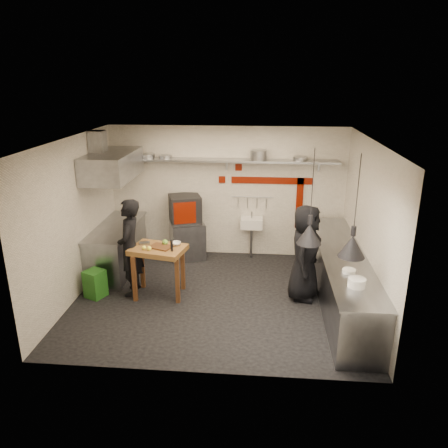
# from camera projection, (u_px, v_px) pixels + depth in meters

# --- Properties ---
(floor) EXTENTS (5.00, 5.00, 0.00)m
(floor) POSITION_uv_depth(u_px,v_px,m) (217.00, 297.00, 7.82)
(floor) COLOR black
(floor) RESTS_ON ground
(ceiling) EXTENTS (5.00, 5.00, 0.00)m
(ceiling) POSITION_uv_depth(u_px,v_px,m) (216.00, 140.00, 6.92)
(ceiling) COLOR silver
(ceiling) RESTS_ON floor
(wall_back) EXTENTS (5.00, 0.04, 2.80)m
(wall_back) POSITION_uv_depth(u_px,v_px,m) (227.00, 192.00, 9.35)
(wall_back) COLOR silver
(wall_back) RESTS_ON floor
(wall_front) EXTENTS (5.00, 0.04, 2.80)m
(wall_front) POSITION_uv_depth(u_px,v_px,m) (199.00, 278.00, 5.39)
(wall_front) COLOR silver
(wall_front) RESTS_ON floor
(wall_left) EXTENTS (0.04, 4.20, 2.80)m
(wall_left) POSITION_uv_depth(u_px,v_px,m) (74.00, 219.00, 7.58)
(wall_left) COLOR silver
(wall_left) RESTS_ON floor
(wall_right) EXTENTS (0.04, 4.20, 2.80)m
(wall_right) POSITION_uv_depth(u_px,v_px,m) (368.00, 228.00, 7.16)
(wall_right) COLOR silver
(wall_right) RESTS_ON floor
(red_band_horiz) EXTENTS (1.70, 0.02, 0.14)m
(red_band_horiz) POSITION_uv_depth(u_px,v_px,m) (272.00, 181.00, 9.16)
(red_band_horiz) COLOR #661001
(red_band_horiz) RESTS_ON wall_back
(red_band_vert) EXTENTS (0.14, 0.02, 1.10)m
(red_band_vert) POSITION_uv_depth(u_px,v_px,m) (299.00, 203.00, 9.27)
(red_band_vert) COLOR #661001
(red_band_vert) RESTS_ON wall_back
(red_tile_a) EXTENTS (0.14, 0.02, 0.14)m
(red_tile_a) POSITION_uv_depth(u_px,v_px,m) (239.00, 167.00, 9.13)
(red_tile_a) COLOR #661001
(red_tile_a) RESTS_ON wall_back
(red_tile_b) EXTENTS (0.14, 0.02, 0.14)m
(red_tile_b) POSITION_uv_depth(u_px,v_px,m) (222.00, 180.00, 9.25)
(red_tile_b) COLOR #661001
(red_tile_b) RESTS_ON wall_back
(back_shelf) EXTENTS (4.60, 0.34, 0.04)m
(back_shelf) POSITION_uv_depth(u_px,v_px,m) (226.00, 160.00, 8.95)
(back_shelf) COLOR gray
(back_shelf) RESTS_ON wall_back
(shelf_bracket_left) EXTENTS (0.04, 0.06, 0.24)m
(shelf_bracket_left) POSITION_uv_depth(u_px,v_px,m) (138.00, 162.00, 9.28)
(shelf_bracket_left) COLOR gray
(shelf_bracket_left) RESTS_ON wall_back
(shelf_bracket_mid) EXTENTS (0.04, 0.06, 0.24)m
(shelf_bracket_mid) POSITION_uv_depth(u_px,v_px,m) (227.00, 164.00, 9.12)
(shelf_bracket_mid) COLOR gray
(shelf_bracket_mid) RESTS_ON wall_back
(shelf_bracket_right) EXTENTS (0.04, 0.06, 0.24)m
(shelf_bracket_right) POSITION_uv_depth(u_px,v_px,m) (319.00, 165.00, 8.97)
(shelf_bracket_right) COLOR gray
(shelf_bracket_right) RESTS_ON wall_back
(pan_far_left) EXTENTS (0.37, 0.37, 0.09)m
(pan_far_left) POSITION_uv_depth(u_px,v_px,m) (147.00, 156.00, 9.07)
(pan_far_left) COLOR gray
(pan_far_left) RESTS_ON back_shelf
(pan_mid_left) EXTENTS (0.29, 0.29, 0.07)m
(pan_mid_left) POSITION_uv_depth(u_px,v_px,m) (166.00, 157.00, 9.04)
(pan_mid_left) COLOR gray
(pan_mid_left) RESTS_ON back_shelf
(stock_pot) EXTENTS (0.36, 0.36, 0.20)m
(stock_pot) POSITION_uv_depth(u_px,v_px,m) (259.00, 155.00, 8.86)
(stock_pot) COLOR gray
(stock_pot) RESTS_ON back_shelf
(pan_right) EXTENTS (0.31, 0.31, 0.08)m
(pan_right) POSITION_uv_depth(u_px,v_px,m) (300.00, 159.00, 8.81)
(pan_right) COLOR gray
(pan_right) RESTS_ON back_shelf
(oven_stand) EXTENTS (0.86, 0.82, 0.80)m
(oven_stand) POSITION_uv_depth(u_px,v_px,m) (188.00, 240.00, 9.42)
(oven_stand) COLOR gray
(oven_stand) RESTS_ON floor
(combi_oven) EXTENTS (0.78, 0.76, 0.58)m
(combi_oven) POSITION_uv_depth(u_px,v_px,m) (185.00, 209.00, 9.25)
(combi_oven) COLOR black
(combi_oven) RESTS_ON oven_stand
(oven_door) EXTENTS (0.44, 0.18, 0.46)m
(oven_door) POSITION_uv_depth(u_px,v_px,m) (185.00, 213.00, 8.98)
(oven_door) COLOR #661001
(oven_door) RESTS_ON combi_oven
(oven_glass) EXTENTS (0.32, 0.12, 0.34)m
(oven_glass) POSITION_uv_depth(u_px,v_px,m) (183.00, 213.00, 8.97)
(oven_glass) COLOR black
(oven_glass) RESTS_ON oven_door
(hand_sink) EXTENTS (0.46, 0.34, 0.22)m
(hand_sink) POSITION_uv_depth(u_px,v_px,m) (252.00, 223.00, 9.34)
(hand_sink) COLOR silver
(hand_sink) RESTS_ON wall_back
(sink_tap) EXTENTS (0.03, 0.03, 0.14)m
(sink_tap) POSITION_uv_depth(u_px,v_px,m) (252.00, 215.00, 9.28)
(sink_tap) COLOR gray
(sink_tap) RESTS_ON hand_sink
(sink_drain) EXTENTS (0.06, 0.06, 0.66)m
(sink_drain) POSITION_uv_depth(u_px,v_px,m) (251.00, 243.00, 9.44)
(sink_drain) COLOR gray
(sink_drain) RESTS_ON floor
(utensil_rail) EXTENTS (0.90, 0.02, 0.02)m
(utensil_rail) POSITION_uv_depth(u_px,v_px,m) (252.00, 197.00, 9.29)
(utensil_rail) COLOR gray
(utensil_rail) RESTS_ON wall_back
(counter_right) EXTENTS (0.70, 3.80, 0.90)m
(counter_right) POSITION_uv_depth(u_px,v_px,m) (341.00, 279.00, 7.50)
(counter_right) COLOR gray
(counter_right) RESTS_ON floor
(counter_right_top) EXTENTS (0.76, 3.90, 0.03)m
(counter_right_top) POSITION_uv_depth(u_px,v_px,m) (344.00, 254.00, 7.35)
(counter_right_top) COLOR gray
(counter_right_top) RESTS_ON counter_right
(plate_stack) EXTENTS (0.30, 0.30, 0.13)m
(plate_stack) POSITION_uv_depth(u_px,v_px,m) (357.00, 283.00, 6.17)
(plate_stack) COLOR silver
(plate_stack) RESTS_ON counter_right_top
(small_bowl_right) EXTENTS (0.27, 0.27, 0.05)m
(small_bowl_right) POSITION_uv_depth(u_px,v_px,m) (349.00, 271.00, 6.63)
(small_bowl_right) COLOR silver
(small_bowl_right) RESTS_ON counter_right_top
(counter_left) EXTENTS (0.70, 1.90, 0.90)m
(counter_left) POSITION_uv_depth(u_px,v_px,m) (117.00, 248.00, 8.85)
(counter_left) COLOR gray
(counter_left) RESTS_ON floor
(counter_left_top) EXTENTS (0.76, 2.00, 0.03)m
(counter_left_top) POSITION_uv_depth(u_px,v_px,m) (115.00, 227.00, 8.70)
(counter_left_top) COLOR gray
(counter_left_top) RESTS_ON counter_left
(extractor_hood) EXTENTS (0.78, 1.60, 0.50)m
(extractor_hood) POSITION_uv_depth(u_px,v_px,m) (112.00, 165.00, 8.29)
(extractor_hood) COLOR gray
(extractor_hood) RESTS_ON ceiling
(hood_duct) EXTENTS (0.28, 0.28, 0.50)m
(hood_duct) POSITION_uv_depth(u_px,v_px,m) (98.00, 144.00, 8.19)
(hood_duct) COLOR gray
(hood_duct) RESTS_ON ceiling
(green_bin) EXTENTS (0.41, 0.41, 0.50)m
(green_bin) POSITION_uv_depth(u_px,v_px,m) (95.00, 284.00, 7.78)
(green_bin) COLOR #1F5918
(green_bin) RESTS_ON floor
(prep_table) EXTENTS (1.03, 0.82, 0.92)m
(prep_table) POSITION_uv_depth(u_px,v_px,m) (159.00, 271.00, 7.78)
(prep_table) COLOR olive
(prep_table) RESTS_ON floor
(cutting_board) EXTENTS (0.45, 0.39, 0.02)m
(cutting_board) POSITION_uv_depth(u_px,v_px,m) (161.00, 247.00, 7.62)
(cutting_board) COLOR #542F18
(cutting_board) RESTS_ON prep_table
(pepper_mill) EXTENTS (0.05, 0.05, 0.20)m
(pepper_mill) POSITION_uv_depth(u_px,v_px,m) (172.00, 246.00, 7.44)
(pepper_mill) COLOR black
(pepper_mill) RESTS_ON prep_table
(lemon_a) EXTENTS (0.08, 0.08, 0.07)m
(lemon_a) POSITION_uv_depth(u_px,v_px,m) (144.00, 248.00, 7.51)
(lemon_a) COLOR #F4EE40
(lemon_a) RESTS_ON prep_table
(lemon_b) EXTENTS (0.10, 0.10, 0.08)m
(lemon_b) POSITION_uv_depth(u_px,v_px,m) (149.00, 248.00, 7.49)
(lemon_b) COLOR #F4EE40
(lemon_b) RESTS_ON prep_table
(veg_ball) EXTENTS (0.12, 0.12, 0.11)m
(veg_ball) POSITION_uv_depth(u_px,v_px,m) (165.00, 242.00, 7.73)
(veg_ball) COLOR #699C34
(veg_ball) RESTS_ON prep_table
(steel_tray) EXTENTS (0.22, 0.17, 0.03)m
(steel_tray) POSITION_uv_depth(u_px,v_px,m) (144.00, 243.00, 7.78)
(steel_tray) COLOR gray
(steel_tray) RESTS_ON prep_table
(bowl) EXTENTS (0.22, 0.22, 0.06)m
(bowl) POSITION_uv_depth(u_px,v_px,m) (176.00, 243.00, 7.73)
(bowl) COLOR silver
(bowl) RESTS_ON prep_table
(heat_lamp_near) EXTENTS (0.39, 0.39, 1.46)m
(heat_lamp_near) POSITION_uv_depth(u_px,v_px,m) (312.00, 197.00, 6.42)
(heat_lamp_near) COLOR black
(heat_lamp_near) RESTS_ON ceiling
(heat_lamp_far) EXTENTS (0.49, 0.49, 1.48)m
(heat_lamp_far) POSITION_uv_depth(u_px,v_px,m) (356.00, 207.00, 5.97)
(heat_lamp_far) COLOR black
(heat_lamp_far) RESTS_ON ceiling
(chef_left) EXTENTS (0.46, 0.67, 1.77)m
(chef_left) POSITION_uv_depth(u_px,v_px,m) (130.00, 248.00, 7.72)
(chef_left) COLOR black
(chef_left) RESTS_ON floor
(chef_right) EXTENTS (0.77, 0.96, 1.72)m
(chef_right) POSITION_uv_depth(u_px,v_px,m) (305.00, 253.00, 7.56)
(chef_right) COLOR black
(chef_right) RESTS_ON floor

